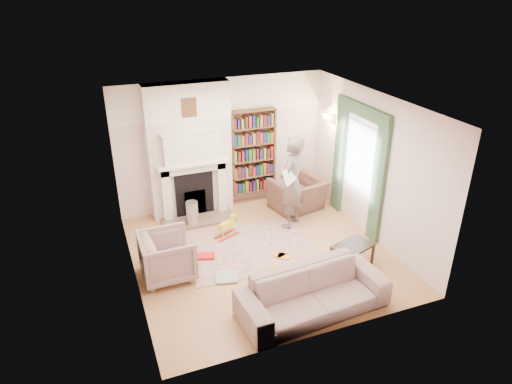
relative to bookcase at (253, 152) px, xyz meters
name	(u,v)px	position (x,y,z in m)	size (l,w,h in m)	color
floor	(261,254)	(-0.65, -2.12, -1.18)	(4.50, 4.50, 0.00)	olive
ceiling	(262,104)	(-0.65, -2.12, 1.62)	(4.50, 4.50, 0.00)	white
wall_back	(222,144)	(-0.65, 0.13, 0.22)	(4.50, 4.50, 0.00)	white
wall_front	(326,252)	(-0.65, -4.37, 0.22)	(4.50, 4.50, 0.00)	white
wall_left	(127,206)	(-2.90, -2.12, 0.22)	(4.50, 4.50, 0.00)	white
wall_right	(373,167)	(1.60, -2.12, 0.22)	(4.50, 4.50, 0.00)	white
fireplace	(190,152)	(-1.40, -0.07, 0.21)	(1.70, 0.58, 2.80)	white
bookcase	(253,152)	(0.00, 0.00, 0.00)	(1.00, 0.24, 1.85)	brown
window	(360,157)	(1.58, -1.72, 0.27)	(0.02, 0.90, 1.30)	silver
curtain_left	(378,183)	(1.55, -2.42, 0.02)	(0.07, 0.32, 2.40)	#2D452C
curtain_right	(339,157)	(1.55, -1.02, 0.02)	(0.07, 0.32, 2.40)	#2D452C
pelmet	(363,111)	(1.54, -1.72, 1.20)	(0.09, 1.70, 0.24)	#2D452C
wall_sconce	(325,121)	(1.38, -0.62, 0.72)	(0.20, 0.24, 0.24)	gold
rug	(249,249)	(-0.80, -1.89, -1.17)	(2.34, 1.80, 0.01)	#BFAF90
armchair_reading	(298,194)	(0.76, -0.74, -0.83)	(1.06, 0.93, 0.69)	#493126
armchair_left	(168,256)	(-2.36, -2.19, -0.78)	(0.85, 0.87, 0.79)	#B1A292
sofa	(313,293)	(-0.50, -3.86, -0.84)	(2.29, 0.89, 0.67)	gray
man_reading	(292,183)	(0.31, -1.34, -0.22)	(0.70, 0.46, 1.91)	#5E4F4B
newspaper	(289,176)	(0.16, -1.54, 0.03)	(0.43, 0.02, 0.30)	white
coffee_table	(352,256)	(0.67, -3.09, -0.95)	(0.70, 0.45, 0.45)	#312111
paraffin_heater	(192,214)	(-1.57, -0.67, -0.90)	(0.24, 0.24, 0.55)	#B5B9BD
rocking_horse	(226,227)	(-1.06, -1.32, -0.96)	(0.49, 0.20, 0.43)	gold
board_game	(226,277)	(-1.48, -2.61, -1.15)	(0.36, 0.36, 0.03)	#EBD452
game_box_lid	(206,256)	(-1.63, -1.89, -1.14)	(0.31, 0.20, 0.05)	red
comic_annuals	(279,259)	(-0.42, -2.45, -1.16)	(0.63, 0.63, 0.02)	red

